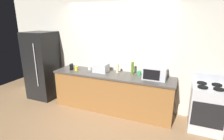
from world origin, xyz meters
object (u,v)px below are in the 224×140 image
microwave (155,73)px  cordless_phone (72,67)px  refrigerator (43,65)px  bottle_olive_oil (132,68)px  mug_green (139,73)px  bottle_hand_soap (117,69)px  mug_white (90,68)px  mug_yellow (76,69)px  toaster_oven (101,68)px  stove_range (206,107)px

microwave → cordless_phone: 2.03m
refrigerator → bottle_olive_oil: size_ratio=6.27×
microwave → bottle_olive_oil: bearing=165.9°
bottle_olive_oil → mug_green: bearing=2.1°
bottle_hand_soap → mug_white: bottle_hand_soap is taller
cordless_phone → bottle_hand_soap: size_ratio=0.72×
microwave → mug_yellow: 1.88m
refrigerator → mug_green: 2.65m
bottle_hand_soap → mug_white: size_ratio=2.00×
refrigerator → mug_yellow: 1.14m
cordless_phone → bottle_hand_soap: bearing=-0.7°
toaster_oven → mug_yellow: bearing=-168.3°
stove_range → toaster_oven: 2.37m
microwave → mug_white: (-1.61, 0.08, -0.08)m
refrigerator → mug_yellow: bearing=-3.4°
cordless_phone → mug_green: bearing=-2.5°
mug_white → mug_green: 1.25m
microwave → mug_white: bearing=177.2°
microwave → mug_green: microwave is taller
mug_yellow → mug_green: bearing=9.5°
toaster_oven → mug_yellow: (-0.61, -0.13, -0.05)m
refrigerator → microwave: size_ratio=3.75×
stove_range → mug_white: 2.70m
mug_white → cordless_phone: bearing=-157.6°
mug_white → mug_green: (1.24, 0.06, -0.00)m
bottle_hand_soap → mug_yellow: bottle_hand_soap is taller
mug_yellow → toaster_oven: bearing=11.7°
refrigerator → cordless_phone: size_ratio=12.00×
stove_range → mug_green: bearing=172.5°
bottle_olive_oil → mug_white: size_ratio=2.75×
bottle_hand_soap → toaster_oven: bearing=-166.9°
bottle_olive_oil → mug_white: bearing=-177.1°
bottle_hand_soap → mug_green: bottle_hand_soap is taller
microwave → mug_green: 0.40m
refrigerator → bottle_olive_oil: refrigerator is taller
toaster_oven → bottle_hand_soap: 0.40m
refrigerator → toaster_oven: (1.74, 0.06, 0.10)m
stove_range → bottle_hand_soap: size_ratio=5.17×
bottle_hand_soap → stove_range: bearing=-4.5°
stove_range → mug_white: size_ratio=10.35×
bottle_olive_oil → mug_yellow: 1.37m
bottle_hand_soap → refrigerator: bearing=-176.0°
cordless_phone → microwave: bearing=-7.8°
bottle_hand_soap → mug_green: bearing=3.9°
cordless_phone → bottle_olive_oil: size_ratio=0.52×
stove_range → microwave: 1.19m
toaster_oven → mug_white: toaster_oven is taller
microwave → bottle_hand_soap: (-0.88, 0.10, -0.03)m
stove_range → bottle_olive_oil: size_ratio=3.76×
mug_yellow → cordless_phone: bearing=173.1°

